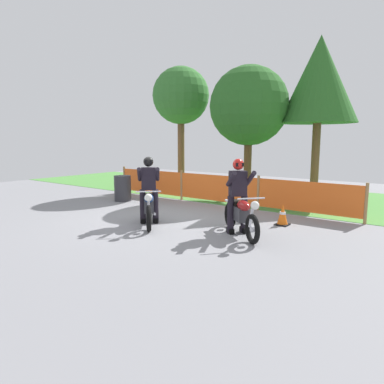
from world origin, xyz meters
TOP-DOWN VIEW (x-y plane):
  - ground at (0.00, 0.00)m, footprint 24.00×24.00m
  - grass_verge at (0.00, 5.57)m, footprint 24.00×5.86m
  - barrier_fence at (0.00, 2.64)m, footprint 8.98×0.08m
  - tree_leftmost at (-2.98, 4.47)m, footprint 2.29×2.29m
  - tree_near_left at (0.09, 4.53)m, footprint 2.81×2.81m
  - tree_near_right at (2.19, 5.58)m, footprint 2.63×2.63m
  - motorcycle_lead at (0.17, -0.69)m, footprint 1.44×1.51m
  - motorcycle_trailing at (2.47, -0.18)m, footprint 1.60×1.36m
  - rider_lead at (0.02, -0.54)m, footprint 0.76×0.77m
  - rider_trailing at (2.30, -0.05)m, footprint 0.78×0.75m
  - traffic_cone at (2.83, 1.29)m, footprint 0.32×0.32m
  - spare_drum at (-3.00, 1.26)m, footprint 0.58×0.58m

SIDE VIEW (x-z plane):
  - ground at x=0.00m, z-range -0.02..0.00m
  - grass_verge at x=0.00m, z-range 0.00..0.01m
  - traffic_cone at x=2.83m, z-range -0.01..0.52m
  - spare_drum at x=-3.00m, z-range 0.00..0.88m
  - motorcycle_lead at x=0.17m, z-range -0.01..0.92m
  - motorcycle_trailing at x=2.47m, z-range -0.01..0.93m
  - barrier_fence at x=0.00m, z-range 0.02..1.07m
  - rider_lead at x=0.02m, z-range 0.11..1.80m
  - rider_trailing at x=2.30m, z-range 0.11..1.80m
  - tree_near_left at x=0.09m, z-range 0.93..5.65m
  - tree_leftmost at x=-2.98m, z-range 1.32..6.36m
  - tree_near_right at x=2.19m, z-range 1.31..6.91m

